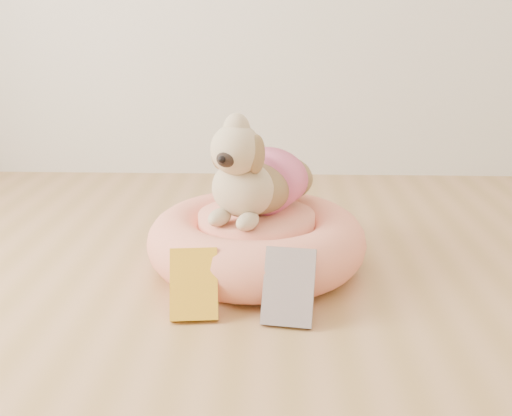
{
  "coord_description": "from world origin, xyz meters",
  "views": [
    {
      "loc": [
        0.24,
        -0.83,
        0.79
      ],
      "look_at": [
        0.17,
        0.93,
        0.22
      ],
      "focal_mm": 40.0,
      "sensor_mm": 36.0,
      "label": 1
    }
  ],
  "objects_px": {
    "book_yellow": "(194,284)",
    "book_white": "(289,287)",
    "dog": "(256,161)",
    "pet_bed": "(257,241)"
  },
  "relations": [
    {
      "from": "book_yellow",
      "to": "book_white",
      "type": "relative_size",
      "value": 0.94
    },
    {
      "from": "dog",
      "to": "book_white",
      "type": "relative_size",
      "value": 2.24
    },
    {
      "from": "pet_bed",
      "to": "book_yellow",
      "type": "xyz_separation_m",
      "value": [
        -0.16,
        -0.35,
        0.0
      ]
    },
    {
      "from": "book_yellow",
      "to": "book_white",
      "type": "distance_m",
      "value": 0.27
    },
    {
      "from": "book_white",
      "to": "book_yellow",
      "type": "bearing_deg",
      "value": -176.11
    },
    {
      "from": "dog",
      "to": "book_yellow",
      "type": "distance_m",
      "value": 0.48
    },
    {
      "from": "pet_bed",
      "to": "dog",
      "type": "height_order",
      "value": "dog"
    },
    {
      "from": "book_yellow",
      "to": "book_white",
      "type": "bearing_deg",
      "value": -10.07
    },
    {
      "from": "pet_bed",
      "to": "book_yellow",
      "type": "height_order",
      "value": "pet_bed"
    },
    {
      "from": "dog",
      "to": "book_white",
      "type": "distance_m",
      "value": 0.47
    }
  ]
}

